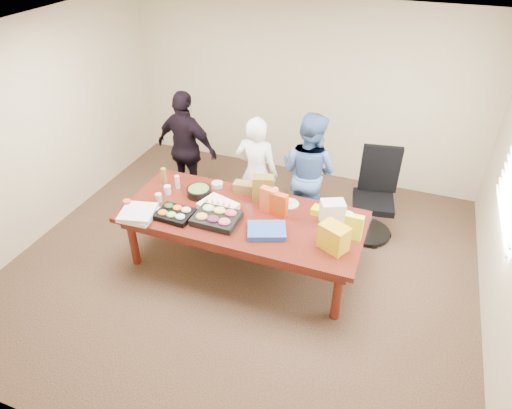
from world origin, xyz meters
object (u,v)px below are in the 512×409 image
at_px(office_chair, 374,199).
at_px(person_center, 256,174).
at_px(sheet_cake, 218,206).
at_px(conference_table, 243,240).
at_px(salad_bowl, 199,192).
at_px(person_right, 308,172).

distance_m(office_chair, person_center, 1.54).
bearing_deg(person_center, sheet_cake, 78.72).
xyz_separation_m(conference_table, person_center, (-0.15, 0.86, 0.42)).
bearing_deg(person_center, office_chair, -170.60).
bearing_deg(salad_bowl, office_chair, 24.75).
distance_m(office_chair, salad_bowl, 2.22).
height_order(conference_table, sheet_cake, sheet_cake).
relative_size(person_right, sheet_cake, 3.97).
bearing_deg(person_center, salad_bowl, 52.37).
bearing_deg(conference_table, sheet_cake, 177.52).
bearing_deg(salad_bowl, conference_table, -16.67).
relative_size(conference_table, person_center, 1.76).
distance_m(office_chair, sheet_cake, 2.01).
relative_size(conference_table, person_right, 1.70).
bearing_deg(conference_table, salad_bowl, 163.33).
bearing_deg(person_right, conference_table, 83.03).
distance_m(person_center, sheet_cake, 0.86).
xyz_separation_m(conference_table, salad_bowl, (-0.65, 0.20, 0.42)).
bearing_deg(sheet_cake, salad_bowl, 169.08).
relative_size(person_center, person_right, 0.96).
xyz_separation_m(office_chair, person_right, (-0.87, -0.05, 0.24)).
distance_m(conference_table, sheet_cake, 0.51).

